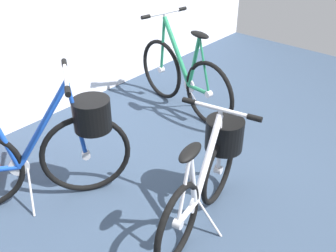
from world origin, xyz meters
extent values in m
plane|color=#2D3D51|center=(0.00, 0.00, 0.00)|extent=(6.78, 6.78, 0.00)
torus|color=black|center=(0.05, -0.08, 0.26)|extent=(0.52, 0.14, 0.52)
cylinder|color=#B7B7BC|center=(0.05, -0.08, 0.26)|extent=(0.07, 0.06, 0.06)
torus|color=black|center=(-0.53, -0.19, 0.26)|extent=(0.52, 0.14, 0.52)
cylinder|color=#B7B7BC|center=(-0.53, -0.19, 0.26)|extent=(0.07, 0.06, 0.06)
cylinder|color=silver|center=(-0.42, -0.17, 0.25)|extent=(0.23, 0.08, 0.05)
cylinder|color=silver|center=(-0.15, -0.12, 0.49)|extent=(0.36, 0.11, 0.50)
cylinder|color=silver|center=(-0.36, -0.16, 0.46)|extent=(0.13, 0.06, 0.43)
cylinder|color=silver|center=(-0.42, -0.17, 0.25)|extent=(0.23, 0.07, 0.04)
cylinder|color=silver|center=(0.03, -0.08, 0.49)|extent=(0.08, 0.04, 0.47)
cylinder|color=silver|center=(-0.47, -0.18, 0.47)|extent=(0.15, 0.05, 0.42)
ellipsoid|color=black|center=(-0.40, -0.17, 0.69)|extent=(0.23, 0.13, 0.05)
cylinder|color=#B7B7BC|center=(0.01, -0.09, 0.74)|extent=(0.03, 0.03, 0.04)
cylinder|color=#B7B7BC|center=(0.01, -0.09, 0.76)|extent=(0.11, 0.44, 0.03)
cylinder|color=black|center=(0.05, -0.30, 0.76)|extent=(0.05, 0.10, 0.04)
cylinder|color=black|center=(-0.04, 0.13, 0.76)|extent=(0.05, 0.10, 0.04)
cylinder|color=#B7B7BC|center=(-0.31, -0.15, 0.25)|extent=(0.14, 0.04, 0.14)
cylinder|color=#B7B7BC|center=(-0.25, -0.23, 0.12)|extent=(0.05, 0.19, 0.24)
cylinder|color=black|center=(0.11, -0.07, 0.52)|extent=(0.31, 0.31, 0.22)
torus|color=black|center=(-0.49, 0.69, 0.32)|extent=(0.55, 0.39, 0.64)
cylinder|color=#B7B7BC|center=(-0.49, 0.69, 0.32)|extent=(0.08, 0.07, 0.06)
cylinder|color=#1947B2|center=(-0.70, 0.83, 0.60)|extent=(0.38, 0.28, 0.62)
cylinder|color=#1947B2|center=(-0.92, 0.98, 0.57)|extent=(0.15, 0.12, 0.54)
cylinder|color=#1947B2|center=(-0.51, 0.71, 0.61)|extent=(0.09, 0.07, 0.58)
cylinder|color=#B7B7BC|center=(-0.54, 0.72, 0.92)|extent=(0.03, 0.03, 0.04)
cylinder|color=#B7B7BC|center=(-0.54, 0.72, 0.94)|extent=(0.27, 0.38, 0.03)
cylinder|color=black|center=(-0.66, 0.54, 0.94)|extent=(0.08, 0.09, 0.04)
cylinder|color=black|center=(-0.42, 0.90, 0.94)|extent=(0.08, 0.09, 0.04)
cylinder|color=#B7B7BC|center=(-0.87, 0.94, 0.30)|extent=(0.12, 0.09, 0.14)
cylinder|color=#B7B7BC|center=(-0.88, 0.84, 0.14)|extent=(0.12, 0.17, 0.30)
cylinder|color=black|center=(-0.43, 0.65, 0.64)|extent=(0.36, 0.36, 0.22)
torus|color=black|center=(1.01, 1.30, 0.31)|extent=(0.16, 0.62, 0.63)
cylinder|color=#B7B7BC|center=(1.01, 1.30, 0.31)|extent=(0.06, 0.07, 0.06)
torus|color=black|center=(0.87, 0.59, 0.31)|extent=(0.16, 0.62, 0.63)
cylinder|color=#B7B7BC|center=(0.87, 0.59, 0.31)|extent=(0.06, 0.07, 0.06)
cylinder|color=#1E724C|center=(0.90, 0.73, 0.31)|extent=(0.09, 0.28, 0.05)
cylinder|color=#1E724C|center=(0.96, 1.05, 0.59)|extent=(0.12, 0.42, 0.60)
cylinder|color=#1E724C|center=(0.91, 0.81, 0.56)|extent=(0.06, 0.15, 0.52)
cylinder|color=#1E724C|center=(0.90, 0.73, 0.31)|extent=(0.08, 0.27, 0.04)
cylinder|color=#1E724C|center=(1.00, 1.27, 0.59)|extent=(0.04, 0.09, 0.57)
cylinder|color=#1E724C|center=(0.88, 0.67, 0.56)|extent=(0.05, 0.18, 0.51)
ellipsoid|color=black|center=(0.90, 0.75, 0.83)|extent=(0.13, 0.23, 0.05)
cylinder|color=#B7B7BC|center=(0.99, 1.24, 0.90)|extent=(0.03, 0.03, 0.04)
cylinder|color=#B7B7BC|center=(0.99, 1.24, 0.92)|extent=(0.44, 0.11, 0.03)
cylinder|color=black|center=(1.21, 1.20, 0.92)|extent=(0.10, 0.05, 0.04)
cylinder|color=black|center=(0.78, 1.29, 0.92)|extent=(0.10, 0.05, 0.04)
cylinder|color=#B7B7BC|center=(0.92, 0.86, 0.30)|extent=(0.04, 0.14, 0.14)
cylinder|color=#B7B7BC|center=(1.02, 0.90, 0.14)|extent=(0.19, 0.05, 0.29)
camera|label=1|loc=(-1.84, -1.24, 1.96)|focal=42.18mm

